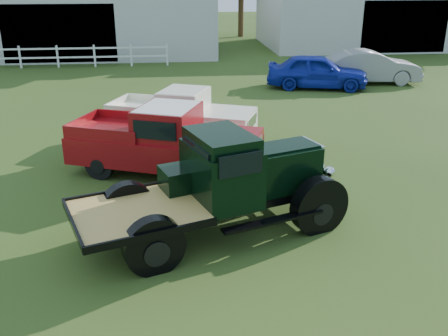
{
  "coord_description": "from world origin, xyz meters",
  "views": [
    {
      "loc": [
        -0.86,
        -8.61,
        4.94
      ],
      "look_at": [
        0.2,
        1.2,
        1.05
      ],
      "focal_mm": 40.0,
      "sensor_mm": 36.0,
      "label": 1
    }
  ],
  "objects_px": {
    "white_pickup": "(182,118)",
    "misc_car_grey": "(369,67)",
    "vintage_flatbed": "(216,185)",
    "misc_car_blue": "(317,71)",
    "red_pickup": "(165,140)"
  },
  "relations": [
    {
      "from": "red_pickup",
      "to": "misc_car_blue",
      "type": "distance_m",
      "value": 11.81
    },
    {
      "from": "red_pickup",
      "to": "misc_car_grey",
      "type": "height_order",
      "value": "red_pickup"
    },
    {
      "from": "white_pickup",
      "to": "misc_car_grey",
      "type": "xyz_separation_m",
      "value": [
        9.07,
        8.11,
        -0.07
      ]
    },
    {
      "from": "vintage_flatbed",
      "to": "misc_car_grey",
      "type": "bearing_deg",
      "value": 38.72
    },
    {
      "from": "red_pickup",
      "to": "misc_car_blue",
      "type": "bearing_deg",
      "value": 76.61
    },
    {
      "from": "white_pickup",
      "to": "misc_car_blue",
      "type": "relative_size",
      "value": 1.01
    },
    {
      "from": "misc_car_blue",
      "to": "misc_car_grey",
      "type": "xyz_separation_m",
      "value": [
        2.77,
        0.82,
        0.0
      ]
    },
    {
      "from": "misc_car_grey",
      "to": "red_pickup",
      "type": "bearing_deg",
      "value": 143.3
    },
    {
      "from": "vintage_flatbed",
      "to": "misc_car_grey",
      "type": "distance_m",
      "value": 16.23
    },
    {
      "from": "misc_car_blue",
      "to": "white_pickup",
      "type": "bearing_deg",
      "value": 153.27
    },
    {
      "from": "white_pickup",
      "to": "misc_car_blue",
      "type": "bearing_deg",
      "value": 71.2
    },
    {
      "from": "vintage_flatbed",
      "to": "misc_car_blue",
      "type": "relative_size",
      "value": 1.18
    },
    {
      "from": "red_pickup",
      "to": "white_pickup",
      "type": "relative_size",
      "value": 1.11
    },
    {
      "from": "misc_car_blue",
      "to": "vintage_flatbed",
      "type": "bearing_deg",
      "value": 170.15
    },
    {
      "from": "red_pickup",
      "to": "misc_car_blue",
      "type": "height_order",
      "value": "red_pickup"
    }
  ]
}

